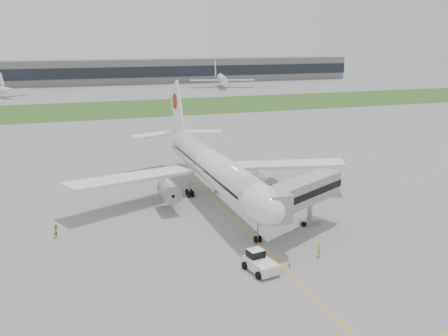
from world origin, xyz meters
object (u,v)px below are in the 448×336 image
object	(u,v)px
airliner	(211,165)
jet_bridge	(298,195)
pushback_tug	(260,262)
ground_crew_near	(319,249)

from	to	relation	value
airliner	jet_bridge	xyz separation A→B (m)	(6.21, -18.80, -0.08)
pushback_tug	ground_crew_near	xyz separation A→B (m)	(8.34, 1.13, -0.07)
airliner	ground_crew_near	distance (m)	27.26
airliner	ground_crew_near	bearing A→B (deg)	-78.45
pushback_tug	ground_crew_near	world-z (taller)	pushback_tug
airliner	pushback_tug	distance (m)	27.98
jet_bridge	ground_crew_near	distance (m)	8.86
airliner	jet_bridge	size ratio (longest dim) A/B	3.54
pushback_tug	jet_bridge	size ratio (longest dim) A/B	0.31
pushback_tug	ground_crew_near	bearing A→B (deg)	-2.58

